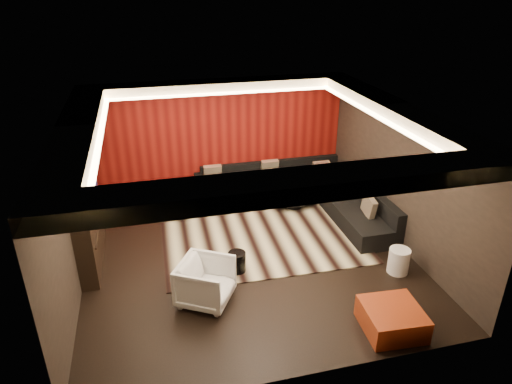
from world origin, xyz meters
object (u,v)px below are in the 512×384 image
object	(u,v)px
white_side_table	(399,261)
sectional_sofa	(302,194)
coffee_table	(294,203)
orange_ottoman	(392,319)
drum_stool	(237,262)
armchair	(206,282)

from	to	relation	value
white_side_table	sectional_sofa	distance (m)	3.12
coffee_table	white_side_table	distance (m)	3.09
white_side_table	orange_ottoman	size ratio (longest dim) A/B	0.55
drum_stool	white_side_table	world-z (taller)	white_side_table
orange_ottoman	drum_stool	bearing A→B (deg)	133.87
armchair	sectional_sofa	xyz separation A→B (m)	(2.71, 2.99, -0.11)
coffee_table	drum_stool	bearing A→B (deg)	-129.40
drum_stool	sectional_sofa	world-z (taller)	sectional_sofa
drum_stool	sectional_sofa	size ratio (longest dim) A/B	0.10
coffee_table	white_side_table	world-z (taller)	white_side_table
white_side_table	armchair	bearing A→B (deg)	179.52
armchair	drum_stool	bearing A→B (deg)	-13.34
white_side_table	coffee_table	bearing A→B (deg)	109.13
sectional_sofa	armchair	bearing A→B (deg)	-132.15
coffee_table	orange_ottoman	world-z (taller)	orange_ottoman
drum_stool	orange_ottoman	distance (m)	2.82
armchair	sectional_sofa	size ratio (longest dim) A/B	0.23
orange_ottoman	armchair	size ratio (longest dim) A/B	1.03
drum_stool	armchair	world-z (taller)	armchair
sectional_sofa	coffee_table	bearing A→B (deg)	-156.33
coffee_table	sectional_sofa	bearing A→B (deg)	23.67
drum_stool	armchair	distance (m)	0.97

